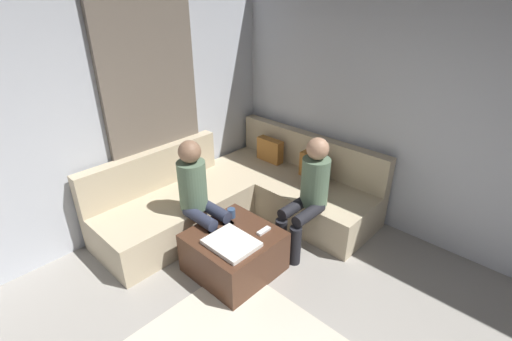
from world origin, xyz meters
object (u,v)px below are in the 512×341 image
(sectional_couch, at_px, (243,195))
(person_on_couch_side, at_px, (199,195))
(ottoman, at_px, (234,252))
(coffee_mug, at_px, (231,213))
(game_remote, at_px, (264,231))
(person_on_couch_back, at_px, (309,191))

(sectional_couch, relative_size, person_on_couch_side, 2.12)
(ottoman, bearing_deg, sectional_couch, 130.30)
(coffee_mug, distance_m, game_remote, 0.40)
(ottoman, distance_m, person_on_couch_side, 0.65)
(coffee_mug, relative_size, person_on_couch_back, 0.08)
(coffee_mug, xyz_separation_m, person_on_couch_back, (0.49, 0.60, 0.19))
(coffee_mug, bearing_deg, person_on_couch_back, 50.90)
(person_on_couch_back, bearing_deg, sectional_couch, 3.55)
(person_on_couch_back, bearing_deg, coffee_mug, 50.90)
(person_on_couch_side, bearing_deg, person_on_couch_back, 136.93)
(sectional_couch, xyz_separation_m, game_remote, (0.80, -0.51, 0.15))
(game_remote, xyz_separation_m, person_on_couch_back, (0.09, 0.56, 0.23))
(game_remote, height_order, person_on_couch_back, person_on_couch_back)
(game_remote, height_order, person_on_couch_side, person_on_couch_side)
(ottoman, xyz_separation_m, coffee_mug, (-0.22, 0.18, 0.26))
(ottoman, xyz_separation_m, game_remote, (0.18, 0.22, 0.22))
(person_on_couch_back, distance_m, person_on_couch_side, 1.08)
(sectional_couch, xyz_separation_m, ottoman, (0.62, -0.73, -0.07))
(ottoman, distance_m, game_remote, 0.36)
(person_on_couch_back, relative_size, person_on_couch_side, 1.00)
(coffee_mug, bearing_deg, game_remote, 5.71)
(ottoman, distance_m, person_on_couch_back, 0.94)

